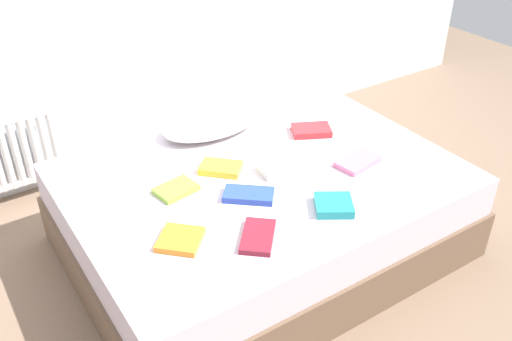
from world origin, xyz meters
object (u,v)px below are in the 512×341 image
(textbook_orange, at_px, (180,240))
(textbook_pink, at_px, (358,162))
(radiator, at_px, (16,152))
(textbook_red, at_px, (311,130))
(textbook_yellow, at_px, (221,168))
(textbook_maroon, at_px, (258,236))
(bed, at_px, (261,211))
(pillow, at_px, (211,123))
(textbook_teal, at_px, (334,205))
(textbook_lime, at_px, (176,189))
(textbook_blue, at_px, (249,195))
(textbook_white, at_px, (282,167))

(textbook_orange, bearing_deg, textbook_pink, 47.84)
(textbook_pink, bearing_deg, radiator, 125.97)
(textbook_red, xyz_separation_m, textbook_yellow, (-0.65, -0.07, -0.00))
(radiator, height_order, textbook_maroon, radiator)
(bed, bearing_deg, textbook_yellow, 144.80)
(radiator, height_order, pillow, pillow)
(textbook_pink, bearing_deg, textbook_teal, -156.86)
(pillow, xyz_separation_m, textbook_lime, (-0.46, -0.45, -0.04))
(textbook_blue, height_order, textbook_teal, textbook_teal)
(textbook_lime, height_order, textbook_orange, textbook_orange)
(pillow, relative_size, textbook_blue, 2.46)
(bed, xyz_separation_m, textbook_maroon, (-0.32, -0.45, 0.27))
(textbook_teal, distance_m, textbook_yellow, 0.64)
(textbook_blue, xyz_separation_m, textbook_red, (0.66, 0.35, 0.00))
(pillow, height_order, textbook_lime, pillow)
(textbook_white, height_order, textbook_maroon, textbook_white)
(textbook_pink, bearing_deg, textbook_white, 145.70)
(textbook_orange, distance_m, textbook_maroon, 0.34)
(textbook_white, relative_size, textbook_yellow, 1.15)
(bed, xyz_separation_m, textbook_yellow, (-0.17, 0.12, 0.27))
(textbook_white, distance_m, textbook_red, 0.44)
(radiator, height_order, textbook_red, radiator)
(textbook_maroon, bearing_deg, textbook_lime, 55.39)
(textbook_lime, distance_m, textbook_red, 0.93)
(textbook_blue, bearing_deg, textbook_pink, 35.29)
(bed, bearing_deg, pillow, 89.78)
(textbook_blue, bearing_deg, textbook_yellow, 128.24)
(textbook_lime, height_order, textbook_maroon, same)
(textbook_teal, bearing_deg, radiator, 155.72)
(radiator, relative_size, textbook_lime, 2.58)
(radiator, height_order, textbook_white, radiator)
(textbook_white, distance_m, textbook_yellow, 0.32)
(textbook_maroon, bearing_deg, textbook_pink, -32.94)
(textbook_red, bearing_deg, textbook_maroon, -114.50)
(textbook_lime, bearing_deg, textbook_teal, -53.51)
(textbook_white, bearing_deg, textbook_lime, 172.86)
(bed, height_order, textbook_yellow, textbook_yellow)
(textbook_lime, bearing_deg, textbook_pink, -27.34)
(radiator, distance_m, textbook_yellow, 1.36)
(textbook_teal, bearing_deg, bed, 135.05)
(textbook_pink, bearing_deg, textbook_blue, 165.20)
(textbook_teal, height_order, textbook_lime, textbook_teal)
(textbook_pink, height_order, textbook_teal, textbook_teal)
(textbook_yellow, distance_m, textbook_maroon, 0.59)
(textbook_teal, xyz_separation_m, textbook_maroon, (-0.42, 0.01, -0.01))
(textbook_orange, height_order, textbook_maroon, textbook_orange)
(bed, height_order, textbook_lime, textbook_lime)
(textbook_blue, height_order, textbook_lime, textbook_blue)
(textbook_red, bearing_deg, radiator, 172.10)
(textbook_red, bearing_deg, pillow, 171.04)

